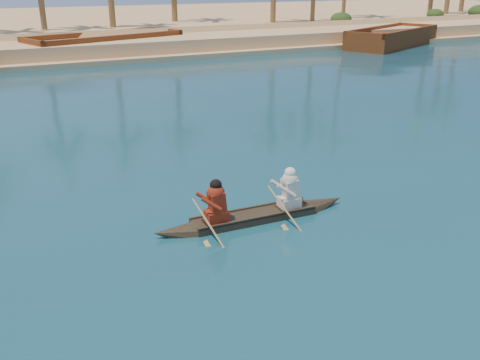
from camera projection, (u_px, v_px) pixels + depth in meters
name	position (u px, v px, depth m)	size (l,w,h in m)	color
ground	(393.00, 139.00, 20.01)	(160.00, 160.00, 0.00)	navy
sandy_embankment	(104.00, 26.00, 59.05)	(150.00, 51.00, 1.50)	#E1C27F
shrub_cluster	(144.00, 32.00, 45.94)	(100.00, 6.00, 2.40)	#203814
canoe	(254.00, 210.00, 13.27)	(5.20, 0.86, 1.43)	#3B3120
barge_mid	(106.00, 47.00, 40.54)	(12.34, 7.21, 1.95)	maroon
barge_right	(392.00, 39.00, 46.15)	(11.45, 7.84, 1.82)	maroon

